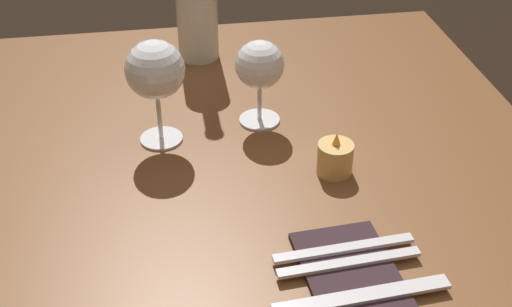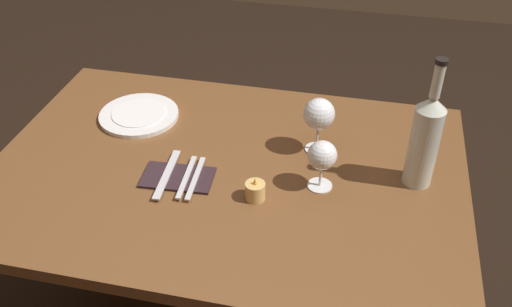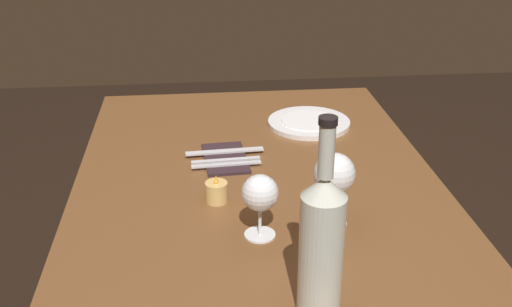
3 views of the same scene
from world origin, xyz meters
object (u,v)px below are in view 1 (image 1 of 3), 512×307
Objects in this scene: fork_outer at (344,248)px; table_knife at (362,296)px; folded_napkin at (355,281)px; fork_inner at (349,262)px; votive_candle at (335,159)px; wine_glass_left at (260,67)px; wine_glass_right at (155,72)px.

fork_outer and table_knife have the same top height.
table_knife is at bearing 0.00° from folded_napkin.
fork_inner is 0.03m from fork_outer.
votive_candle reaches higher than folded_napkin.
votive_candle is 0.37× the size of fork_inner.
wine_glass_left is 0.39m from folded_napkin.
wine_glass_right is at bearing -117.20° from votive_candle.
wine_glass_left is at bearing -171.65° from fork_inner.
wine_glass_left is at bearing -171.02° from fork_outer.
table_knife is (0.38, 0.21, -0.11)m from wine_glass_right.
wine_glass_left is 0.34m from fork_outer.
votive_candle is (0.16, 0.08, -0.08)m from wine_glass_left.
wine_glass_left is 2.09× the size of votive_candle.
fork_outer is 0.08m from table_knife.
folded_napkin is at bearing 7.80° from wine_glass_left.
wine_glass_left is 0.37m from fork_inner.
folded_napkin is (0.22, -0.03, -0.02)m from votive_candle.
fork_outer is at bearing 8.98° from wine_glass_left.
table_knife reaches higher than folded_napkin.
wine_glass_left is 0.67× the size of table_knife.
wine_glass_right reaches higher than folded_napkin.
folded_napkin is 0.03m from table_knife.
folded_napkin is at bearing 0.00° from fork_inner.
wine_glass_right is 0.92× the size of fork_outer.
votive_candle is 0.22m from folded_napkin.
fork_inner is (0.20, -0.03, -0.01)m from votive_candle.
wine_glass_right is 0.85× the size of folded_napkin.
wine_glass_left is 0.42m from table_knife.
wine_glass_right is 0.38m from fork_outer.
wine_glass_right is 0.92× the size of fork_inner.
folded_napkin is 1.09× the size of fork_outer.
fork_outer is (0.30, 0.21, -0.11)m from wine_glass_right.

